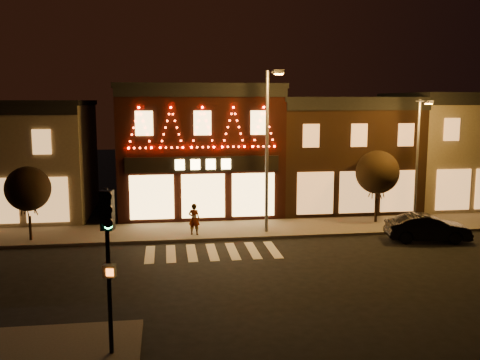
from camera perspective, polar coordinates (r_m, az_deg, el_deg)
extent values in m
plane|color=black|center=(22.19, -2.07, -10.64)|extent=(120.00, 120.00, 0.00)
cube|color=#47423D|center=(30.03, 0.14, -5.35)|extent=(44.00, 4.00, 0.15)
cube|color=black|center=(35.07, -4.50, 3.16)|extent=(10.00, 8.00, 8.00)
cube|color=black|center=(34.92, -4.58, 9.95)|extent=(10.20, 8.20, 0.30)
cube|color=black|center=(30.87, -4.10, 9.39)|extent=(10.00, 0.25, 0.50)
cube|color=black|center=(31.04, -4.01, 1.71)|extent=(9.00, 0.15, 0.90)
cube|color=#FFD87F|center=(30.94, -4.00, 1.69)|extent=(3.40, 0.08, 0.60)
cube|color=black|center=(36.93, 10.41, 2.69)|extent=(9.00, 8.00, 7.20)
cube|color=black|center=(36.74, 10.56, 8.52)|extent=(9.20, 8.20, 0.30)
cube|color=black|center=(32.93, 12.80, 7.76)|extent=(9.00, 0.25, 0.50)
cube|color=#6C614D|center=(40.66, 22.55, 2.92)|extent=(9.00, 8.00, 7.50)
cube|color=black|center=(40.50, 22.87, 8.41)|extent=(9.20, 8.20, 0.30)
cylinder|color=black|center=(15.47, -13.96, -9.62)|extent=(0.12, 0.12, 4.78)
cube|color=black|center=(14.78, -14.12, -3.17)|extent=(0.39, 0.38, 1.09)
cylinder|color=#19FF72|center=(14.70, -13.99, -4.69)|extent=(0.24, 0.11, 0.23)
cube|color=beige|center=(15.24, -13.89, -9.49)|extent=(0.37, 0.29, 0.35)
cylinder|color=#59595E|center=(28.58, 2.91, 2.97)|extent=(0.17, 0.17, 8.72)
cylinder|color=#59595E|center=(27.65, 3.57, 11.59)|extent=(0.34, 1.74, 0.11)
cube|color=#59595E|center=(26.83, 4.19, 11.56)|extent=(0.58, 0.38, 0.20)
cube|color=orange|center=(26.82, 4.19, 11.31)|extent=(0.44, 0.27, 0.05)
cylinder|color=#59595E|center=(31.86, 18.51, 1.73)|extent=(0.14, 0.14, 7.19)
cylinder|color=#59595E|center=(30.98, 19.22, 8.02)|extent=(0.31, 1.44, 0.09)
cube|color=#59595E|center=(30.30, 19.65, 7.91)|extent=(0.48, 0.32, 0.16)
cube|color=orange|center=(30.30, 19.64, 7.73)|extent=(0.37, 0.23, 0.04)
cylinder|color=black|center=(29.46, -21.65, -4.83)|extent=(0.14, 0.14, 1.25)
sphere|color=black|center=(29.08, -21.87, -0.88)|extent=(2.29, 2.29, 2.29)
cylinder|color=black|center=(32.42, 14.42, -3.18)|extent=(0.15, 0.15, 1.39)
sphere|color=black|center=(32.04, 14.57, 0.82)|extent=(2.54, 2.54, 2.54)
imported|color=black|center=(29.43, 19.54, -4.89)|extent=(4.43, 2.16, 1.40)
imported|color=gray|center=(28.53, -4.96, -4.21)|extent=(0.72, 0.59, 1.70)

